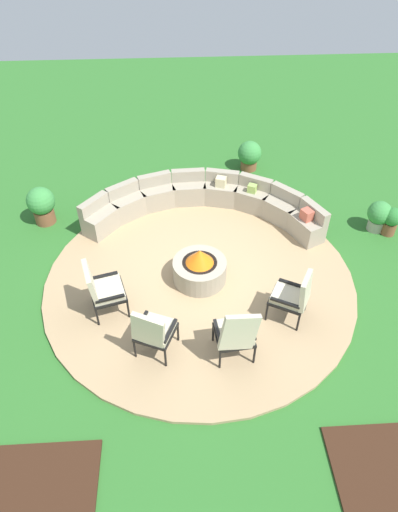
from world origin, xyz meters
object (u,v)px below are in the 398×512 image
Objects in this scene: lounge_chair_front_right at (153,331)px; potted_plant_1 at (249,155)px; fire_pit at (200,268)px; potted_plant_2 at (379,215)px; potted_plant_3 at (392,220)px; lounge_chair_front_left at (102,288)px; curved_stone_bench at (205,203)px; potted_plant_0 at (42,204)px; lounge_chair_back_right at (294,295)px; lounge_chair_back_left at (236,333)px.

lounge_chair_front_right reaches higher than potted_plant_1.
fire_pit is at bearing -110.63° from potted_plant_1.
potted_plant_2 is 1.08× the size of potted_plant_3.
lounge_chair_front_left reaches higher than potted_plant_1.
fire_pit is 4.02m from potted_plant_2.
lounge_chair_front_right is at bearing -106.11° from curved_stone_bench.
fire_pit is 1.57× the size of potted_plant_3.
potted_plant_1 is at bearing 57.01° from curved_stone_bench.
lounge_chair_front_left is 1.64× the size of potted_plant_3.
potted_plant_1 reaches higher than potted_plant_2.
potted_plant_0 is 7.26m from potted_plant_3.
lounge_chair_front_left reaches higher than potted_plant_2.
lounge_chair_back_right is 3.28m from potted_plant_2.
fire_pit is at bearing -32.01° from potted_plant_0.
fire_pit is at bearing 86.28° from lounge_chair_front_right.
potted_plant_2 is (2.33, -2.56, -0.02)m from potted_plant_1.
lounge_chair_front_right is 5.46m from potted_plant_2.
lounge_chair_back_left reaches higher than potted_plant_0.
lounge_chair_back_right reaches higher than potted_plant_3.
curved_stone_bench is 7.32× the size of potted_plant_2.
lounge_chair_front_right reaches higher than lounge_chair_front_left.
potted_plant_1 is 3.46m from potted_plant_2.
potted_plant_1 is at bearing 132.38° from potted_plant_2.
potted_plant_3 is at bearing 32.72° from lounge_chair_back_left.
potted_plant_0 is at bearing 147.99° from fire_pit.
lounge_chair_front_right is (0.86, -0.95, 0.00)m from lounge_chair_front_left.
potted_plant_2 is at bearing -16.61° from lounge_chair_back_right.
fire_pit reaches higher than potted_plant_3.
fire_pit is at bearing 95.71° from lounge_chair_front_left.
lounge_chair_front_left reaches higher than fire_pit.
potted_plant_3 is (3.57, 2.92, -0.28)m from lounge_chair_back_left.
lounge_chair_back_left reaches higher than fire_pit.
potted_plant_1 is 3.72m from potted_plant_3.
potted_plant_0 is at bearing -165.87° from lounge_chair_front_left.
fire_pit is 0.20× the size of curved_stone_bench.
lounge_chair_back_left is at bearing -137.53° from potted_plant_2.
potted_plant_1 is at bearing 69.37° from fire_pit.
fire_pit is 3.78m from potted_plant_0.
lounge_chair_back_left is 4.63m from potted_plant_3.
lounge_chair_front_left is at bearing 155.32° from lounge_chair_front_right.
potted_plant_0 reaches higher than potted_plant_2.
potted_plant_1 is (3.13, 4.54, -0.21)m from lounge_chair_front_left.
potted_plant_0 is at bearing 174.46° from potted_plant_2.
lounge_chair_front_right reaches higher than potted_plant_3.
fire_pit is 0.85× the size of lounge_chair_back_left.
lounge_chair_back_left is 5.73m from potted_plant_1.
fire_pit is 0.96× the size of lounge_chair_front_left.
lounge_chair_front_right is 0.91× the size of lounge_chair_back_left.
potted_plant_1 is at bearing 21.96° from potted_plant_0.
potted_plant_0 is 7.03m from potted_plant_2.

